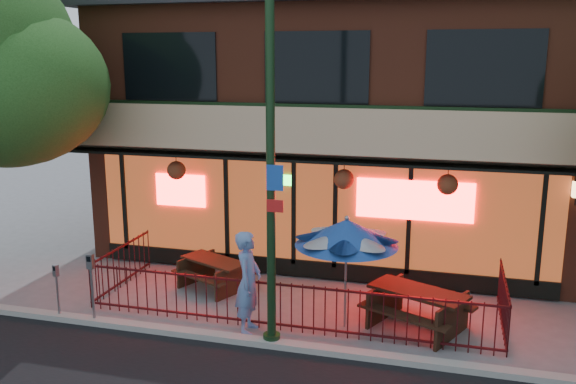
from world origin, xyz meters
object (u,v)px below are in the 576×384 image
(street_light, at_px, (271,179))
(parking_meter_near, at_px, (91,277))
(picnic_table_right, at_px, (418,303))
(picnic_table_left, at_px, (215,269))
(parking_meter_far, at_px, (57,283))
(patio_umbrella, at_px, (347,232))
(pedestrian, at_px, (248,282))

(street_light, relative_size, parking_meter_near, 4.79)
(picnic_table_right, bearing_deg, picnic_table_left, 168.17)
(parking_meter_near, relative_size, parking_meter_far, 1.25)
(street_light, xyz_separation_m, parking_meter_far, (-4.50, -0.08, -2.36))
(picnic_table_left, height_order, parking_meter_near, parking_meter_near)
(patio_umbrella, distance_m, parking_meter_far, 5.92)
(parking_meter_far, bearing_deg, picnic_table_right, 11.73)
(street_light, bearing_deg, picnic_table_left, 131.36)
(street_light, bearing_deg, parking_meter_far, -179.02)
(street_light, bearing_deg, pedestrian, 144.95)
(parking_meter_near, bearing_deg, pedestrian, 8.98)
(patio_umbrella, xyz_separation_m, parking_meter_far, (-5.69, -1.18, -1.16))
(picnic_table_left, distance_m, parking_meter_far, 3.46)
(street_light, height_order, picnic_table_left, street_light)
(street_light, distance_m, patio_umbrella, 2.01)
(street_light, height_order, picnic_table_right, street_light)
(picnic_table_right, xyz_separation_m, patio_umbrella, (-1.39, -0.29, 1.42))
(picnic_table_left, height_order, patio_umbrella, patio_umbrella)
(picnic_table_left, height_order, parking_meter_far, parking_meter_far)
(street_light, height_order, parking_meter_far, street_light)
(street_light, height_order, parking_meter_near, street_light)
(patio_umbrella, xyz_separation_m, pedestrian, (-1.77, -0.69, -0.94))
(patio_umbrella, bearing_deg, parking_meter_near, -166.39)
(picnic_table_left, xyz_separation_m, parking_meter_near, (-1.62, -2.44, 0.54))
(picnic_table_left, relative_size, parking_meter_far, 1.70)
(picnic_table_right, xyz_separation_m, parking_meter_near, (-6.26, -1.47, 0.46))
(street_light, distance_m, parking_meter_far, 5.09)
(patio_umbrella, relative_size, pedestrian, 1.13)
(street_light, distance_m, pedestrian, 2.26)
(picnic_table_left, bearing_deg, pedestrian, -52.60)
(patio_umbrella, relative_size, parking_meter_near, 1.56)
(picnic_table_right, xyz_separation_m, pedestrian, (-3.16, -0.98, 0.48))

